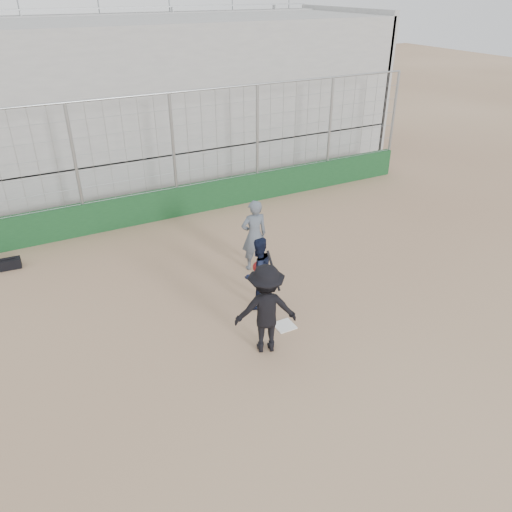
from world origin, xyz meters
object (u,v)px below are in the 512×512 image
catcher_crouched (258,284)px  batter_at_plate (266,309)px  equipment_bag (8,264)px  umpire (254,239)px

catcher_crouched → batter_at_plate: bearing=-112.5°
equipment_bag → umpire: bearing=-27.4°
batter_at_plate → catcher_crouched: 1.63m
batter_at_plate → catcher_crouched: (0.61, 1.46, -0.39)m
batter_at_plate → equipment_bag: (-4.61, 6.25, -0.86)m
catcher_crouched → equipment_bag: catcher_crouched is taller
catcher_crouched → equipment_bag: 7.09m
umpire → equipment_bag: umpire is taller
catcher_crouched → umpire: umpire is taller
batter_at_plate → equipment_bag: bearing=126.4°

